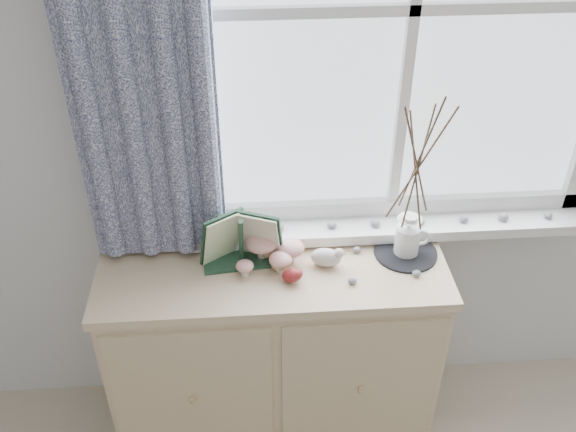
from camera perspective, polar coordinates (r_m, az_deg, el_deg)
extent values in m
cube|color=silver|center=(2.16, 2.10, 9.04)|extent=(4.00, 0.04, 2.60)
cube|color=silver|center=(2.07, 11.03, 17.76)|extent=(1.30, 0.01, 1.40)
cube|color=white|center=(2.36, 9.34, -0.84)|extent=(1.45, 0.16, 0.04)
cube|color=black|center=(1.90, -13.66, 16.60)|extent=(0.44, 0.06, 1.61)
cube|color=#CBB28E|center=(2.51, -1.25, -12.28)|extent=(1.17, 0.43, 0.81)
cube|color=#CBB28E|center=(2.21, -1.39, -4.92)|extent=(1.20, 0.45, 0.03)
cube|color=#C9B18B|center=(2.37, -8.31, -16.52)|extent=(0.55, 0.01, 0.75)
cube|color=#C9B18B|center=(2.39, 6.35, -15.78)|extent=(0.55, 0.01, 0.75)
cylinder|color=beige|center=(2.21, -2.35, -3.10)|extent=(0.03, 0.03, 0.07)
ellipsoid|color=#9E1705|center=(2.18, -2.37, -2.31)|extent=(0.12, 0.12, 0.06)
cylinder|color=beige|center=(2.16, -0.67, -4.44)|extent=(0.03, 0.03, 0.05)
ellipsoid|color=#9E1705|center=(2.15, -0.68, -3.90)|extent=(0.08, 0.08, 0.04)
cylinder|color=beige|center=(2.16, -3.85, -4.87)|extent=(0.03, 0.03, 0.04)
ellipsoid|color=#9E1705|center=(2.14, -3.87, -4.45)|extent=(0.06, 0.06, 0.03)
cylinder|color=beige|center=(2.20, 0.29, -3.47)|extent=(0.03, 0.03, 0.06)
ellipsoid|color=#9E1705|center=(2.18, 0.29, -2.85)|extent=(0.09, 0.09, 0.05)
ellipsoid|color=tan|center=(2.17, -0.79, -4.26)|extent=(0.06, 0.04, 0.07)
ellipsoid|color=tan|center=(2.22, -1.94, -3.14)|extent=(0.06, 0.04, 0.07)
ellipsoid|color=maroon|center=(2.12, 0.39, -5.26)|extent=(0.06, 0.04, 0.07)
cylinder|color=black|center=(2.29, 10.40, -3.20)|extent=(0.22, 0.22, 0.01)
cylinder|color=silver|center=(2.25, 10.56, -2.08)|extent=(0.10, 0.10, 0.11)
cone|color=silver|center=(2.21, 10.75, -0.65)|extent=(0.09, 0.09, 0.04)
cylinder|color=silver|center=(2.20, 10.81, -0.25)|extent=(0.05, 0.05, 0.02)
torus|color=silver|center=(2.26, 11.75, -1.91)|extent=(0.07, 0.02, 0.07)
ellipsoid|color=gray|center=(2.14, 5.75, -5.75)|extent=(0.03, 0.03, 0.02)
ellipsoid|color=gray|center=(2.26, 6.13, -3.01)|extent=(0.03, 0.03, 0.02)
ellipsoid|color=gray|center=(2.20, 11.36, -5.04)|extent=(0.03, 0.03, 0.02)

